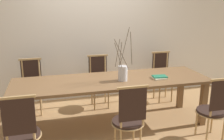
# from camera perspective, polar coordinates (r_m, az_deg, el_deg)

# --- Properties ---
(ground_plane) EXTENTS (16.00, 16.00, 0.00)m
(ground_plane) POSITION_cam_1_polar(r_m,az_deg,el_deg) (4.10, 0.00, -12.35)
(ground_plane) COLOR #A87F51
(wall_rear) EXTENTS (12.00, 0.06, 3.20)m
(wall_rear) POSITION_cam_1_polar(r_m,az_deg,el_deg) (4.94, -3.97, 11.76)
(wall_rear) COLOR white
(wall_rear) RESTS_ON ground_plane
(dining_table) EXTENTS (3.00, 0.91, 0.76)m
(dining_table) POSITION_cam_1_polar(r_m,az_deg,el_deg) (3.84, 0.00, -3.41)
(dining_table) COLOR brown
(dining_table) RESTS_ON ground_plane
(chair_near_leftend) EXTENTS (0.43, 0.43, 0.96)m
(chair_near_leftend) POSITION_cam_1_polar(r_m,az_deg,el_deg) (3.07, -19.93, -12.92)
(chair_near_leftend) COLOR black
(chair_near_leftend) RESTS_ON ground_plane
(chair_near_left) EXTENTS (0.43, 0.43, 0.96)m
(chair_near_left) POSITION_cam_1_polar(r_m,az_deg,el_deg) (3.19, 3.94, -10.88)
(chair_near_left) COLOR black
(chair_near_left) RESTS_ON ground_plane
(chair_near_center) EXTENTS (0.43, 0.43, 0.96)m
(chair_near_center) POSITION_cam_1_polar(r_m,az_deg,el_deg) (3.74, 22.35, -8.00)
(chair_near_center) COLOR black
(chair_near_center) RESTS_ON ground_plane
(chair_far_leftend) EXTENTS (0.43, 0.43, 0.96)m
(chair_far_leftend) POSITION_cam_1_polar(r_m,az_deg,el_deg) (4.56, -17.85, -3.42)
(chair_far_leftend) COLOR black
(chair_far_leftend) RESTS_ON ground_plane
(chair_far_left) EXTENTS (0.43, 0.43, 0.96)m
(chair_far_left) POSITION_cam_1_polar(r_m,az_deg,el_deg) (4.63, -2.94, -2.38)
(chair_far_left) COLOR black
(chair_far_left) RESTS_ON ground_plane
(chair_far_center) EXTENTS (0.43, 0.43, 0.96)m
(chair_far_center) POSITION_cam_1_polar(r_m,az_deg,el_deg) (5.03, 11.45, -1.23)
(chair_far_center) COLOR black
(chair_far_center) RESTS_ON ground_plane
(vase_centerpiece) EXTENTS (0.31, 0.29, 0.79)m
(vase_centerpiece) POSITION_cam_1_polar(r_m,az_deg,el_deg) (3.73, 2.48, -0.57)
(vase_centerpiece) COLOR silver
(vase_centerpiece) RESTS_ON dining_table
(book_stack) EXTENTS (0.23, 0.19, 0.04)m
(book_stack) POSITION_cam_1_polar(r_m,az_deg,el_deg) (3.92, 10.78, -1.64)
(book_stack) COLOR beige
(book_stack) RESTS_ON dining_table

